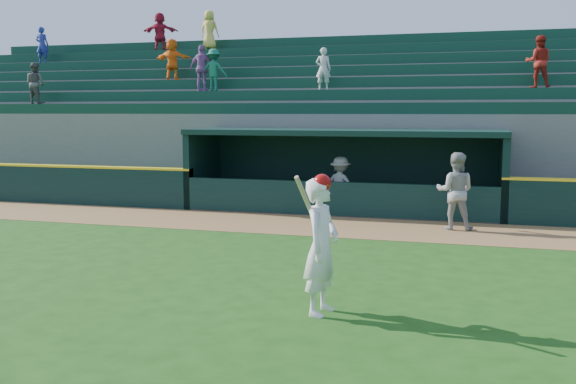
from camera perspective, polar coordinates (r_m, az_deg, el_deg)
name	(u,v)px	position (r m, az deg, el deg)	size (l,w,h in m)	color
ground	(265,270)	(12.31, -2.07, -6.92)	(120.00, 120.00, 0.00)	#1D4912
warning_track	(323,226)	(16.93, 3.09, -3.01)	(40.00, 3.00, 0.01)	olive
dugout_player_front	(455,191)	(16.80, 14.65, 0.07)	(0.96, 0.75, 1.97)	#9C9C97
dugout_player_inside	(340,185)	(18.89, 4.69, 0.60)	(1.09, 0.62, 1.68)	gray
dugout	(346,165)	(19.77, 5.14, 2.40)	(9.40, 2.80, 2.46)	slate
stands	(368,128)	(24.21, 7.16, 5.71)	(34.50, 6.26, 7.11)	slate
batter_at_plate	(321,245)	(9.49, 2.99, -4.71)	(0.60, 0.87, 2.11)	white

